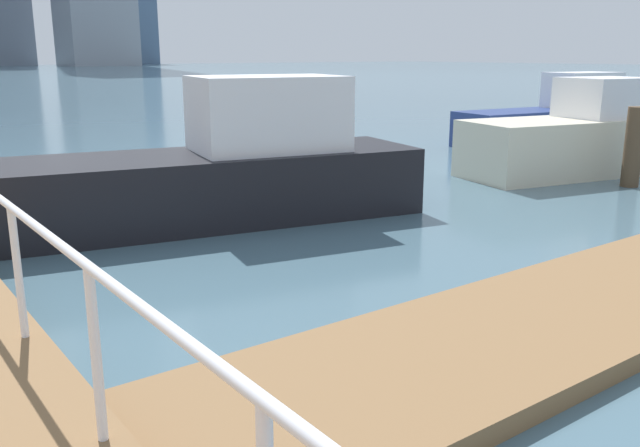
# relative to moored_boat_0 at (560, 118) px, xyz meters

# --- Properties ---
(ground_plane) EXTENTS (300.00, 300.00, 0.00)m
(ground_plane) POSITION_rel_moored_boat_0_xyz_m (-13.35, 0.61, -0.71)
(ground_plane) COLOR #476675
(floating_dock) EXTENTS (10.71, 2.00, 0.18)m
(floating_dock) POSITION_rel_moored_boat_0_xyz_m (-11.50, -8.38, -0.62)
(floating_dock) COLOR olive
(floating_dock) RESTS_ON ground_plane
(dock_piling_0) EXTENTS (0.35, 0.35, 1.56)m
(dock_piling_0) POSITION_rel_moored_boat_0_xyz_m (-4.81, -4.97, 0.07)
(dock_piling_0) COLOR brown
(dock_piling_0) RESTS_ON ground_plane
(moored_boat_0) EXTENTS (6.64, 2.39, 2.02)m
(moored_boat_0) POSITION_rel_moored_boat_0_xyz_m (0.00, 0.00, 0.00)
(moored_boat_0) COLOR navy
(moored_boat_0) RESTS_ON ground_plane
(moored_boat_1) EXTENTS (6.72, 3.20, 2.22)m
(moored_boat_1) POSITION_rel_moored_boat_0_xyz_m (-12.51, -2.63, 0.08)
(moored_boat_1) COLOR black
(moored_boat_1) RESTS_ON ground_plane
(moored_boat_4) EXTENTS (5.65, 2.88, 2.06)m
(moored_boat_4) POSITION_rel_moored_boat_0_xyz_m (-4.21, -3.50, 0.05)
(moored_boat_4) COLOR beige
(moored_boat_4) RESTS_ON ground_plane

